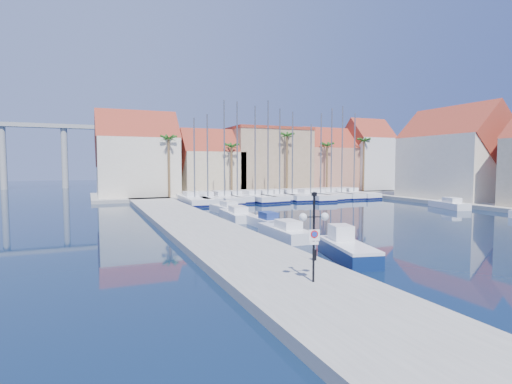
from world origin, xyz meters
TOP-DOWN VIEW (x-y plane):
  - ground at (0.00, 0.00)m, footprint 260.00×260.00m
  - quay_west at (-9.00, 13.50)m, footprint 6.00×77.00m
  - shore_north at (10.00, 48.00)m, footprint 54.00×16.00m
  - shore_east at (32.00, 15.00)m, footprint 12.00×60.00m
  - lamp_post at (-8.65, -4.17)m, footprint 1.29×0.55m
  - bollard at (-6.60, -0.88)m, footprint 0.22×0.22m
  - fishing_boat at (-3.66, 0.38)m, footprint 2.90×5.58m
  - motorboat_west_0 at (-3.94, 7.65)m, footprint 2.02×5.98m
  - motorboat_west_1 at (-3.17, 12.77)m, footprint 1.72×5.06m
  - motorboat_west_2 at (-3.86, 18.31)m, footprint 2.42×6.40m
  - motorboat_west_3 at (-3.03, 23.72)m, footprint 2.36×6.08m
  - motorboat_east_1 at (23.98, 17.48)m, footprint 3.22×6.15m
  - sailboat_0 at (-3.81, 35.76)m, footprint 3.44×11.66m
  - sailboat_1 at (-1.85, 35.90)m, footprint 3.36×9.82m
  - sailboat_2 at (0.56, 35.91)m, footprint 2.84×10.66m
  - sailboat_3 at (2.58, 36.03)m, footprint 2.36×8.56m
  - sailboat_4 at (5.24, 35.90)m, footprint 3.53×11.06m
  - sailboat_5 at (7.32, 35.85)m, footprint 3.03×10.11m
  - sailboat_6 at (9.59, 36.46)m, footprint 2.84×8.91m
  - sailboat_7 at (11.48, 35.86)m, footprint 3.42×10.31m
  - sailboat_8 at (14.27, 35.24)m, footprint 3.42×11.69m
  - sailboat_9 at (16.39, 35.71)m, footprint 3.08×10.55m
  - sailboat_10 at (18.56, 36.09)m, footprint 3.00×10.53m
  - sailboat_11 at (20.49, 35.94)m, footprint 2.98×10.64m
  - sailboat_12 at (22.86, 35.94)m, footprint 3.54×11.14m
  - building_0 at (-10.00, 47.00)m, footprint 12.30×9.00m
  - building_1 at (2.00, 47.00)m, footprint 10.30×8.00m
  - building_2 at (13.00, 48.00)m, footprint 14.20×10.20m
  - building_3 at (25.00, 47.00)m, footprint 10.30×8.00m
  - building_4 at (34.00, 46.00)m, footprint 8.30×8.00m
  - building_6 at (32.00, 24.00)m, footprint 9.00×14.30m
  - palm_0 at (-6.00, 42.00)m, footprint 2.60×2.60m
  - palm_1 at (4.00, 42.00)m, footprint 2.60×2.60m
  - palm_2 at (14.00, 42.00)m, footprint 2.60×2.60m
  - palm_3 at (22.00, 42.00)m, footprint 2.60×2.60m
  - palm_4 at (30.00, 42.00)m, footprint 2.60×2.60m

SIDE VIEW (x-z plane):
  - ground at x=0.00m, z-range 0.00..0.00m
  - quay_west at x=-9.00m, z-range 0.00..0.50m
  - shore_north at x=10.00m, z-range 0.00..0.50m
  - shore_east at x=32.00m, z-range 0.00..0.50m
  - motorboat_west_3 at x=-3.03m, z-range -0.19..1.21m
  - motorboat_west_0 at x=-3.94m, z-range -0.19..1.21m
  - motorboat_west_1 at x=-3.17m, z-range -0.19..1.21m
  - motorboat_west_2 at x=-3.86m, z-range -0.19..1.21m
  - motorboat_east_1 at x=23.98m, z-range -0.19..1.21m
  - sailboat_8 at x=14.27m, z-range -5.22..6.33m
  - sailboat_0 at x=-3.81m, z-range -5.33..6.45m
  - sailboat_12 at x=22.86m, z-range -6.28..7.44m
  - sailboat_9 at x=16.39m, z-range -6.09..7.27m
  - sailboat_4 at x=5.24m, z-range -6.37..7.54m
  - sailboat_1 at x=-1.85m, z-range -5.60..6.78m
  - sailboat_7 at x=11.48m, z-range -6.10..7.29m
  - sailboat_2 at x=0.56m, z-range -6.63..7.83m
  - sailboat_10 at x=18.56m, z-range -6.54..7.74m
  - sailboat_11 at x=20.49m, z-range -6.77..7.98m
  - sailboat_5 at x=7.32m, z-range -6.79..8.02m
  - fishing_boat at x=-3.66m, z-range -0.31..1.55m
  - sailboat_6 at x=9.59m, z-range -6.29..7.55m
  - sailboat_3 at x=2.58m, z-range -6.55..7.85m
  - bollard at x=-6.60m, z-range 0.50..1.05m
  - lamp_post at x=-8.65m, z-range 1.10..4.95m
  - building_1 at x=2.00m, z-range -0.20..10.80m
  - building_3 at x=25.00m, z-range -0.14..11.86m
  - building_2 at x=13.00m, z-range 0.51..12.01m
  - building_6 at x=32.00m, z-range -0.23..13.27m
  - building_0 at x=-10.00m, z-range -0.23..13.27m
  - building_4 at x=34.00m, z-range -0.03..13.97m
  - palm_1 at x=4.00m, z-range 3.56..12.71m
  - palm_3 at x=22.00m, z-range 3.78..13.43m
  - palm_0 at x=-6.00m, z-range 4.00..14.15m
  - palm_4 at x=30.00m, z-range 4.22..14.87m
  - palm_2 at x=14.00m, z-range 4.44..15.59m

